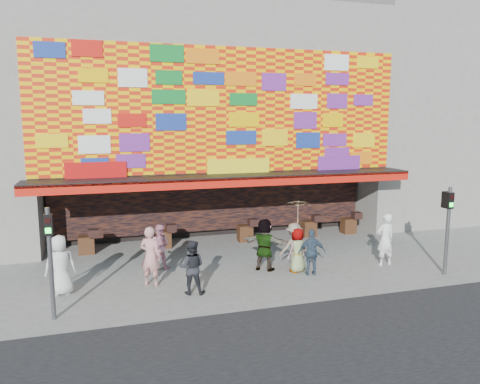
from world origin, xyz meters
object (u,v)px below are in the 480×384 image
Objects in this scene: signal_left at (50,251)px; ped_i at (159,246)px; ped_c at (192,267)px; ped_d at (294,247)px; ped_h at (385,239)px; ped_g at (298,250)px; ped_e at (312,252)px; signal_right at (448,221)px; ped_f at (265,244)px; ped_b at (150,256)px; parasol at (298,212)px; ped_a at (60,265)px.

signal_left is 4.85m from ped_i.
ped_c is at bearing 128.69° from ped_i.
ped_h reaches higher than ped_d.
ped_e is at bearing 110.67° from ped_g.
ped_d reaches higher than ped_i.
ped_i is (-0.63, 2.72, -0.03)m from ped_c.
signal_right is 5.11m from ped_g.
ped_f is (2.86, 1.47, 0.09)m from ped_c.
ped_g is 4.83m from ped_i.
ped_b is (-9.67, 1.81, -0.90)m from signal_right.
ped_c is 1.05× the size of ped_e.
parasol is at bearing -170.02° from ped_f.
ped_f is (-0.99, 0.28, 0.09)m from ped_d.
signal_left reaches higher than ped_i.
ped_h is (7.19, 0.72, 0.13)m from ped_c.
ped_a is 7.73m from parasol.
signal_right is 1.82× the size of ped_c.
ped_c is (-8.56, 0.75, -1.04)m from signal_right.
signal_right is 1.94× the size of ped_g.
ped_b is 4.98m from ped_g.
ped_h is 1.08× the size of parasol.
ped_h is (4.33, -0.76, 0.04)m from ped_f.
ped_a reaches higher than ped_d.
ped_g is at bearing -148.98° from ped_b.
ped_h is at bearing 132.99° from signal_right.
signal_left reaches higher than ped_e.
signal_left is at bearing -6.37° from ped_g.
ped_e is (0.36, -0.68, -0.05)m from ped_d.
signal_left is at bearing 180.00° from signal_right.
signal_right is at bearing 163.24° from ped_a.
ped_a is at bearing -4.08° from ped_h.
signal_right is at bearing -19.80° from parasol.
ped_b is (2.66, -0.00, 0.04)m from ped_a.
ped_h is (10.96, -0.34, 0.04)m from ped_a.
ped_b is 4.96m from ped_d.
ped_a is 2.66m from ped_b.
signal_right is 12.50m from ped_a.
signal_right is at bearing -174.97° from ped_i.
signal_left is 1.70× the size of parasol.
ped_b reaches higher than ped_e.
signal_left is at bearing 72.93° from ped_i.
ped_h is 3.52m from parasol.
ped_f reaches higher than ped_c.
ped_d is (-4.71, 1.95, -1.03)m from signal_right.
ped_g is at bearing -90.00° from parasol.
parasol is (7.71, 1.69, 0.24)m from signal_left.
ped_a is at bearing 41.62° from ped_f.
ped_d is 0.91× the size of ped_f.
ped_f is at bearing 18.40° from signal_left.
ped_b is at bearing -20.14° from ped_g.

